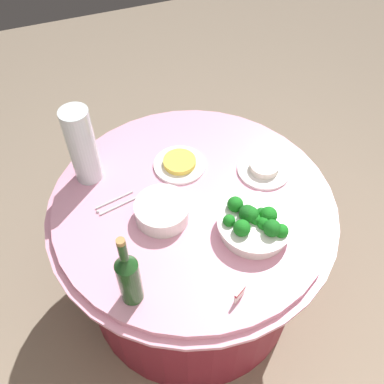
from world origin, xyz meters
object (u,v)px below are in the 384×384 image
at_px(decorative_fruit_vase, 83,148).
at_px(food_plate_fried_egg, 180,163).
at_px(broccoli_bowl, 255,223).
at_px(wine_bottle, 129,277).
at_px(food_plate_rice, 264,168).
at_px(plate_stack, 162,211).
at_px(label_placard_front, 240,293).
at_px(serving_tongs, 115,204).

distance_m(decorative_fruit_vase, food_plate_fried_egg, 0.40).
xyz_separation_m(broccoli_bowl, wine_bottle, (0.49, 0.10, 0.08)).
bearing_deg(food_plate_rice, plate_stack, 9.22).
bearing_deg(plate_stack, decorative_fruit_vase, -54.42).
bearing_deg(label_placard_front, plate_stack, -71.86).
bearing_deg(label_placard_front, food_plate_rice, -124.29).
bearing_deg(decorative_fruit_vase, plate_stack, 125.58).
height_order(decorative_fruit_vase, label_placard_front, decorative_fruit_vase).
distance_m(broccoli_bowl, food_plate_fried_egg, 0.44).
bearing_deg(wine_bottle, food_plate_rice, -151.77).
height_order(plate_stack, food_plate_rice, plate_stack).
height_order(broccoli_bowl, label_placard_front, broccoli_bowl).
distance_m(wine_bottle, serving_tongs, 0.42).
relative_size(food_plate_rice, label_placard_front, 4.00).
xyz_separation_m(food_plate_fried_egg, label_placard_front, (0.01, 0.64, 0.02)).
bearing_deg(wine_bottle, decorative_fruit_vase, -87.86).
relative_size(serving_tongs, food_plate_rice, 0.76).
relative_size(decorative_fruit_vase, serving_tongs, 2.03).
bearing_deg(wine_bottle, broccoli_bowl, -168.70).
relative_size(plate_stack, serving_tongs, 1.25).
relative_size(wine_bottle, label_placard_front, 6.11).
relative_size(broccoli_bowl, wine_bottle, 0.83).
height_order(plate_stack, wine_bottle, wine_bottle).
distance_m(wine_bottle, label_placard_front, 0.37).
xyz_separation_m(plate_stack, decorative_fruit_vase, (0.22, -0.30, 0.13)).
distance_m(wine_bottle, food_plate_rice, 0.76).
bearing_deg(plate_stack, broccoli_bowl, 148.38).
xyz_separation_m(decorative_fruit_vase, label_placard_front, (-0.35, 0.72, -0.13)).
xyz_separation_m(decorative_fruit_vase, serving_tongs, (-0.06, 0.18, -0.16)).
relative_size(broccoli_bowl, plate_stack, 1.33).
height_order(broccoli_bowl, wine_bottle, wine_bottle).
relative_size(plate_stack, food_plate_rice, 0.95).
height_order(decorative_fruit_vase, food_plate_rice, decorative_fruit_vase).
xyz_separation_m(wine_bottle, serving_tongs, (-0.04, -0.40, -0.12)).
bearing_deg(decorative_fruit_vase, label_placard_front, 116.21).
height_order(wine_bottle, decorative_fruit_vase, decorative_fruit_vase).
bearing_deg(wine_bottle, plate_stack, -124.95).
height_order(decorative_fruit_vase, food_plate_fried_egg, decorative_fruit_vase).
distance_m(broccoli_bowl, plate_stack, 0.35).
height_order(broccoli_bowl, food_plate_fried_egg, broccoli_bowl).
bearing_deg(decorative_fruit_vase, serving_tongs, 107.97).
bearing_deg(label_placard_front, decorative_fruit_vase, -63.79).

